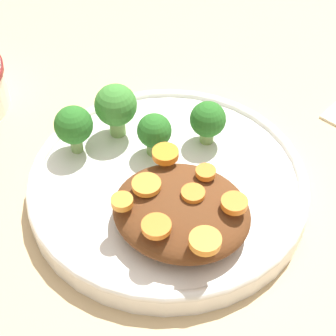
% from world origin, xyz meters
% --- Properties ---
extents(ground_plane, '(4.00, 4.00, 0.00)m').
position_xyz_m(ground_plane, '(0.00, 0.00, 0.00)').
color(ground_plane, tan).
extents(plate, '(0.27, 0.27, 0.03)m').
position_xyz_m(plate, '(0.00, 0.00, 0.01)').
color(plate, white).
rests_on(plate, ground_plane).
extents(stew_mound, '(0.12, 0.11, 0.04)m').
position_xyz_m(stew_mound, '(0.03, -0.05, 0.04)').
color(stew_mound, '#5B3319').
rests_on(stew_mound, plate).
extents(broccoli_floret_0, '(0.03, 0.03, 0.05)m').
position_xyz_m(broccoli_floret_0, '(-0.03, 0.03, 0.05)').
color(broccoli_floret_0, '#759E51').
rests_on(broccoli_floret_0, plate).
extents(broccoli_floret_1, '(0.04, 0.04, 0.05)m').
position_xyz_m(broccoli_floret_1, '(0.01, 0.06, 0.05)').
color(broccoli_floret_1, '#7FA85B').
rests_on(broccoli_floret_1, plate).
extents(broccoli_floret_2, '(0.04, 0.04, 0.05)m').
position_xyz_m(broccoli_floret_2, '(-0.10, -0.00, 0.05)').
color(broccoli_floret_2, '#7FA85B').
rests_on(broccoli_floret_2, plate).
extents(broccoli_floret_3, '(0.04, 0.04, 0.06)m').
position_xyz_m(broccoli_floret_3, '(-0.07, 0.04, 0.06)').
color(broccoli_floret_3, '#7FA85B').
rests_on(broccoli_floret_3, plate).
extents(carrot_slice_0, '(0.03, 0.03, 0.01)m').
position_xyz_m(carrot_slice_0, '(-0.00, -0.05, 0.06)').
color(carrot_slice_0, orange).
rests_on(carrot_slice_0, stew_mound).
extents(carrot_slice_1, '(0.02, 0.02, 0.01)m').
position_xyz_m(carrot_slice_1, '(0.03, -0.08, 0.06)').
color(carrot_slice_1, orange).
rests_on(carrot_slice_1, stew_mound).
extents(carrot_slice_2, '(0.02, 0.02, 0.01)m').
position_xyz_m(carrot_slice_2, '(0.00, -0.01, 0.06)').
color(carrot_slice_2, orange).
rests_on(carrot_slice_2, stew_mound).
extents(carrot_slice_3, '(0.02, 0.02, 0.01)m').
position_xyz_m(carrot_slice_3, '(0.08, -0.04, 0.06)').
color(carrot_slice_3, orange).
rests_on(carrot_slice_3, stew_mound).
extents(carrot_slice_4, '(0.02, 0.02, 0.00)m').
position_xyz_m(carrot_slice_4, '(0.04, -0.04, 0.06)').
color(carrot_slice_4, orange).
rests_on(carrot_slice_4, stew_mound).
extents(carrot_slice_5, '(0.02, 0.02, 0.01)m').
position_xyz_m(carrot_slice_5, '(-0.01, -0.07, 0.06)').
color(carrot_slice_5, orange).
rests_on(carrot_slice_5, stew_mound).
extents(carrot_slice_6, '(0.03, 0.03, 0.01)m').
position_xyz_m(carrot_slice_6, '(0.07, -0.08, 0.06)').
color(carrot_slice_6, orange).
rests_on(carrot_slice_6, stew_mound).
extents(carrot_slice_7, '(0.02, 0.02, 0.01)m').
position_xyz_m(carrot_slice_7, '(0.04, -0.01, 0.06)').
color(carrot_slice_7, orange).
rests_on(carrot_slice_7, stew_mound).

